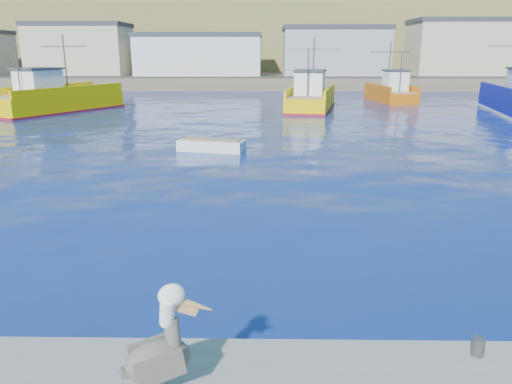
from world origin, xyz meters
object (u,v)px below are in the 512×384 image
Objects in this scene: trawler_yellow_a at (55,99)px; skiff_mid at (211,146)px; pelican at (161,351)px; trawler_yellow_b at (311,99)px; boat_orange at (391,92)px.

skiff_mid is (15.43, -17.50, -0.84)m from trawler_yellow_a.
pelican is (1.42, -20.29, 0.97)m from skiff_mid.
pelican is at bearing -98.02° from trawler_yellow_b.
pelican is (-5.63, -39.97, 0.23)m from trawler_yellow_b.
boat_orange reaches higher than skiff_mid.
boat_orange is at bearing 39.61° from trawler_yellow_b.
pelican reaches higher than skiff_mid.
pelican is (-14.75, -47.51, 0.19)m from boat_orange.
skiff_mid is (-16.17, -27.23, -0.78)m from boat_orange.
boat_orange is at bearing 72.76° from pelican.
skiff_mid is at bearing -48.58° from trawler_yellow_a.
trawler_yellow_b is 1.27× the size of boat_orange.
boat_orange is (9.12, 7.55, 0.04)m from trawler_yellow_b.
trawler_yellow_a is 1.16× the size of trawler_yellow_b.
trawler_yellow_a is 23.34m from skiff_mid.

